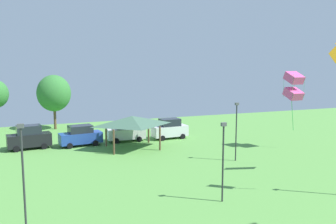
{
  "coord_description": "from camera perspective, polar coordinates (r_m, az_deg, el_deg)",
  "views": [
    {
      "loc": [
        -5.75,
        3.38,
        9.22
      ],
      "look_at": [
        -0.89,
        15.94,
        7.39
      ],
      "focal_mm": 38.0,
      "sensor_mm": 36.0,
      "label": 1
    }
  ],
  "objects": [
    {
      "name": "kite_flying_6",
      "position": [
        40.73,
        19.52,
        3.98
      ],
      "size": [
        1.67,
        1.87,
        6.4
      ],
      "color": "#E54C93"
    },
    {
      "name": "parked_car_leftmost",
      "position": [
        41.59,
        -21.38,
        -3.83
      ],
      "size": [
        4.7,
        2.42,
        2.61
      ],
      "rotation": [
        0.0,
        0.0,
        0.12
      ],
      "color": "black",
      "rests_on": "ground"
    },
    {
      "name": "parked_car_second_from_left",
      "position": [
        41.49,
        -13.84,
        -3.7
      ],
      "size": [
        4.85,
        2.5,
        2.34
      ],
      "rotation": [
        0.0,
        0.0,
        0.12
      ],
      "color": "#234299",
      "rests_on": "ground"
    },
    {
      "name": "parked_car_third_from_left",
      "position": [
        42.94,
        -6.72,
        -3.13
      ],
      "size": [
        4.51,
        2.15,
        2.38
      ],
      "rotation": [
        0.0,
        0.0,
        -0.05
      ],
      "color": "silver",
      "rests_on": "ground"
    },
    {
      "name": "parked_car_rightmost_in_row",
      "position": [
        44.15,
        0.28,
        -2.71
      ],
      "size": [
        4.48,
        2.2,
        2.5
      ],
      "rotation": [
        0.0,
        0.0,
        0.06
      ],
      "color": "silver",
      "rests_on": "ground"
    },
    {
      "name": "park_pavilion",
      "position": [
        38.95,
        -5.77,
        -1.38
      ],
      "size": [
        6.49,
        5.1,
        3.6
      ],
      "color": "brown",
      "rests_on": "ground"
    },
    {
      "name": "light_post_0",
      "position": [
        21.39,
        -22.24,
        -8.65
      ],
      "size": [
        0.36,
        0.2,
        6.01
      ],
      "color": "#2D2D33",
      "rests_on": "ground"
    },
    {
      "name": "light_post_2",
      "position": [
        34.33,
        10.9,
        -2.51
      ],
      "size": [
        0.36,
        0.2,
        5.61
      ],
      "color": "#2D2D33",
      "rests_on": "ground"
    },
    {
      "name": "light_post_3",
      "position": [
        24.06,
        8.82,
        -7.12
      ],
      "size": [
        0.36,
        0.2,
        5.4
      ],
      "color": "#2D2D33",
      "rests_on": "ground"
    },
    {
      "name": "treeline_tree_3",
      "position": [
        52.51,
        -17.83,
        2.88
      ],
      "size": [
        4.67,
        4.67,
        7.7
      ],
      "color": "brown",
      "rests_on": "ground"
    }
  ]
}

